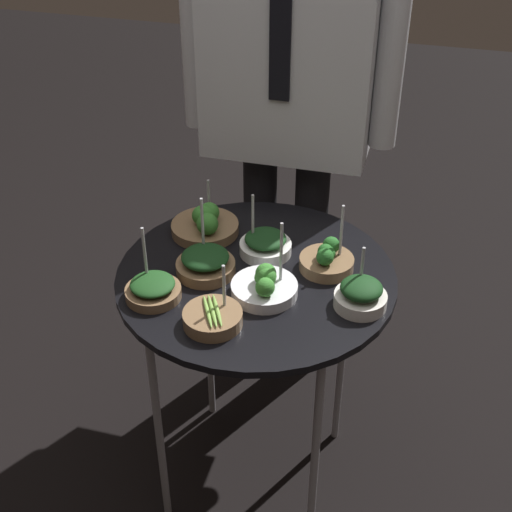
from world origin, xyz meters
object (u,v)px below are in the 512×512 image
(bowl_asparagus_front_left, at_px, (213,318))
(bowl_spinach_front_right, at_px, (153,289))
(bowl_spinach_near_rim, at_px, (266,245))
(bowl_spinach_front_center, at_px, (361,295))
(waiter_figure, at_px, (289,73))
(bowl_broccoli_mid_left, at_px, (205,223))
(serving_cart, at_px, (256,292))
(bowl_broccoli_back_right, at_px, (327,259))
(bowl_broccoli_center, at_px, (265,285))
(bowl_spinach_back_left, at_px, (205,263))

(bowl_asparagus_front_left, bearing_deg, bowl_spinach_front_right, 161.10)
(bowl_spinach_near_rim, height_order, bowl_spinach_front_center, bowl_spinach_near_rim)
(bowl_spinach_front_center, relative_size, waiter_figure, 0.08)
(bowl_asparagus_front_left, distance_m, waiter_figure, 0.75)
(bowl_broccoli_mid_left, bearing_deg, serving_cart, -38.52)
(bowl_spinach_front_right, distance_m, bowl_broccoli_back_right, 0.41)
(bowl_asparagus_front_left, bearing_deg, bowl_broccoli_mid_left, 110.91)
(serving_cart, xyz_separation_m, waiter_figure, (-0.04, 0.49, 0.36))
(bowl_spinach_front_center, xyz_separation_m, bowl_broccoli_mid_left, (-0.42, 0.19, 0.00))
(bowl_asparagus_front_left, relative_size, waiter_figure, 0.08)
(bowl_spinach_near_rim, distance_m, bowl_spinach_front_center, 0.29)
(bowl_spinach_front_center, relative_size, bowl_spinach_front_right, 0.81)
(bowl_broccoli_center, distance_m, bowl_broccoli_back_right, 0.18)
(bowl_asparagus_front_left, height_order, bowl_spinach_near_rim, bowl_spinach_near_rim)
(bowl_spinach_near_rim, bearing_deg, bowl_broccoli_back_right, -9.01)
(serving_cart, relative_size, waiter_figure, 0.45)
(bowl_spinach_near_rim, distance_m, bowl_spinach_front_right, 0.31)
(bowl_spinach_near_rim, relative_size, bowl_broccoli_center, 0.88)
(bowl_asparagus_front_left, xyz_separation_m, bowl_spinach_front_center, (0.29, 0.14, 0.01))
(bowl_spinach_near_rim, relative_size, bowl_broccoli_back_right, 0.96)
(bowl_spinach_front_right, relative_size, waiter_figure, 0.10)
(bowl_broccoli_mid_left, distance_m, bowl_broccoli_center, 0.29)
(serving_cart, xyz_separation_m, bowl_spinach_front_center, (0.25, -0.06, 0.08))
(bowl_spinach_front_center, xyz_separation_m, bowl_spinach_front_right, (-0.45, -0.09, -0.01))
(waiter_figure, bearing_deg, bowl_broccoli_center, -81.76)
(bowl_broccoli_center, bearing_deg, bowl_spinach_near_rim, 103.24)
(bowl_spinach_front_right, bearing_deg, bowl_asparagus_front_left, -18.90)
(bowl_asparagus_front_left, xyz_separation_m, waiter_figure, (-0.00, 0.69, 0.29))
(bowl_spinach_back_left, relative_size, waiter_figure, 0.11)
(bowl_asparagus_front_left, height_order, bowl_broccoli_center, bowl_broccoli_center)
(serving_cart, bearing_deg, bowl_broccoli_mid_left, 141.48)
(bowl_broccoli_mid_left, height_order, bowl_broccoli_center, bowl_broccoli_center)
(serving_cart, relative_size, bowl_spinach_near_rim, 4.62)
(bowl_broccoli_back_right, bearing_deg, bowl_spinach_back_left, -161.58)
(serving_cart, height_order, bowl_broccoli_mid_left, bowl_broccoli_mid_left)
(bowl_asparagus_front_left, height_order, bowl_broccoli_back_right, bowl_broccoli_back_right)
(bowl_spinach_near_rim, bearing_deg, bowl_asparagus_front_left, -98.56)
(bowl_spinach_near_rim, height_order, bowl_spinach_front_right, bowl_spinach_front_right)
(bowl_broccoli_center, height_order, bowl_broccoli_back_right, bowl_broccoli_center)
(bowl_spinach_front_center, bearing_deg, waiter_figure, 118.14)
(bowl_asparagus_front_left, distance_m, bowl_broccoli_mid_left, 0.36)
(serving_cart, xyz_separation_m, bowl_broccoli_mid_left, (-0.17, 0.13, 0.08))
(bowl_spinach_back_left, height_order, bowl_spinach_front_right, bowl_spinach_back_left)
(bowl_asparagus_front_left, height_order, bowl_spinach_back_left, bowl_spinach_back_left)
(bowl_spinach_front_center, xyz_separation_m, waiter_figure, (-0.29, 0.55, 0.28))
(bowl_asparagus_front_left, height_order, bowl_broccoli_mid_left, bowl_asparagus_front_left)
(bowl_spinach_back_left, bearing_deg, waiter_figure, 82.05)
(serving_cart, distance_m, bowl_asparagus_front_left, 0.22)
(bowl_spinach_back_left, height_order, waiter_figure, waiter_figure)
(bowl_spinach_back_left, xyz_separation_m, bowl_spinach_front_center, (0.37, -0.03, 0.00))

